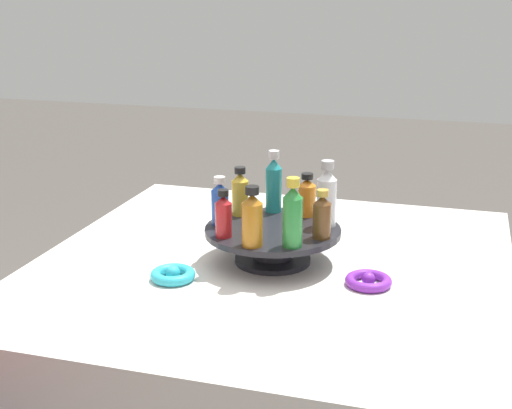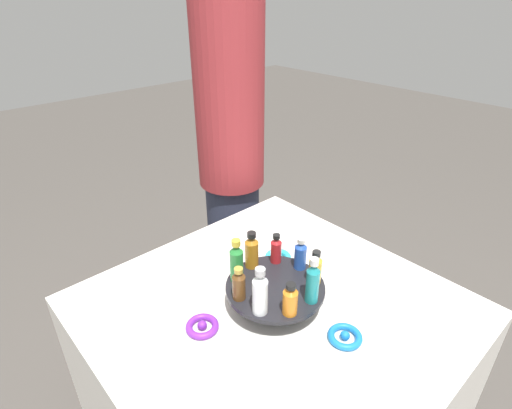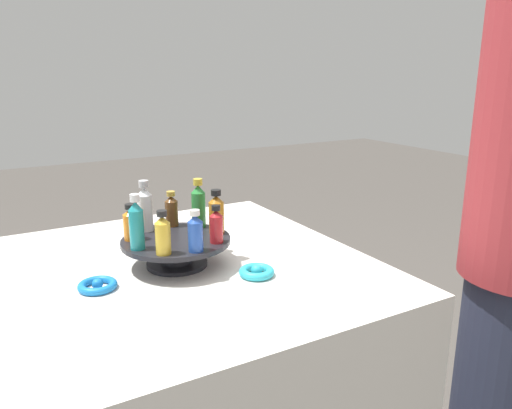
{
  "view_description": "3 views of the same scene",
  "coord_description": "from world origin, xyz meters",
  "px_view_note": "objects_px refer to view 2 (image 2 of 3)",
  "views": [
    {
      "loc": [
        -0.35,
        1.32,
        1.32
      ],
      "look_at": [
        0.02,
        0.04,
        0.9
      ],
      "focal_mm": 50.0,
      "sensor_mm": 36.0,
      "label": 1
    },
    {
      "loc": [
        -0.62,
        -0.6,
        1.57
      ],
      "look_at": [
        0.14,
        0.24,
        0.95
      ],
      "focal_mm": 28.0,
      "sensor_mm": 36.0,
      "label": 2
    },
    {
      "loc": [
        1.15,
        -0.42,
        1.26
      ],
      "look_at": [
        0.11,
        0.17,
        0.93
      ],
      "focal_mm": 35.0,
      "sensor_mm": 36.0,
      "label": 3
    }
  ],
  "objects_px": {
    "bottle_orange": "(290,300)",
    "bottle_blue": "(300,254)",
    "bottle_brown": "(239,284)",
    "ribbon_bow_purple": "(202,326)",
    "ribbon_bow_teal": "(278,257)",
    "ribbon_bow_blue": "(345,336)",
    "bottle_clear": "(260,293)",
    "bottle_amber": "(252,251)",
    "bottle_teal": "(313,282)",
    "bottle_gold": "(315,268)",
    "person_figure": "(231,151)",
    "bottle_red": "(276,249)",
    "display_stand": "(275,292)",
    "bottle_green": "(236,262)"
  },
  "relations": [
    {
      "from": "ribbon_bow_purple",
      "to": "person_figure",
      "type": "bearing_deg",
      "value": 45.9
    },
    {
      "from": "bottle_green",
      "to": "bottle_gold",
      "type": "bearing_deg",
      "value": -45.57
    },
    {
      "from": "bottle_orange",
      "to": "person_figure",
      "type": "distance_m",
      "value": 0.99
    },
    {
      "from": "bottle_teal",
      "to": "bottle_green",
      "type": "xyz_separation_m",
      "value": [
        -0.09,
        0.2,
        -0.0
      ]
    },
    {
      "from": "bottle_teal",
      "to": "bottle_gold",
      "type": "xyz_separation_m",
      "value": [
        0.06,
        0.04,
        -0.01
      ]
    },
    {
      "from": "bottle_orange",
      "to": "ribbon_bow_teal",
      "type": "bearing_deg",
      "value": 49.69
    },
    {
      "from": "bottle_teal",
      "to": "bottle_clear",
      "type": "bearing_deg",
      "value": 154.43
    },
    {
      "from": "bottle_gold",
      "to": "ribbon_bow_teal",
      "type": "distance_m",
      "value": 0.25
    },
    {
      "from": "bottle_amber",
      "to": "ribbon_bow_teal",
      "type": "bearing_deg",
      "value": 13.41
    },
    {
      "from": "ribbon_bow_teal",
      "to": "ribbon_bow_purple",
      "type": "height_order",
      "value": "ribbon_bow_teal"
    },
    {
      "from": "bottle_orange",
      "to": "bottle_green",
      "type": "bearing_deg",
      "value": 94.43
    },
    {
      "from": "bottle_teal",
      "to": "bottle_orange",
      "type": "bearing_deg",
      "value": 174.43
    },
    {
      "from": "bottle_red",
      "to": "display_stand",
      "type": "bearing_deg",
      "value": -135.57
    },
    {
      "from": "ribbon_bow_teal",
      "to": "bottle_orange",
      "type": "bearing_deg",
      "value": -130.31
    },
    {
      "from": "display_stand",
      "to": "bottle_brown",
      "type": "relative_size",
      "value": 2.85
    },
    {
      "from": "bottle_amber",
      "to": "bottle_green",
      "type": "xyz_separation_m",
      "value": [
        -0.07,
        -0.02,
        0.01
      ]
    },
    {
      "from": "bottle_teal",
      "to": "bottle_red",
      "type": "bearing_deg",
      "value": 74.43
    },
    {
      "from": "bottle_green",
      "to": "bottle_clear",
      "type": "xyz_separation_m",
      "value": [
        -0.04,
        -0.14,
        0.0
      ]
    },
    {
      "from": "bottle_gold",
      "to": "person_figure",
      "type": "distance_m",
      "value": 0.89
    },
    {
      "from": "bottle_gold",
      "to": "bottle_red",
      "type": "relative_size",
      "value": 1.1
    },
    {
      "from": "bottle_clear",
      "to": "bottle_amber",
      "type": "bearing_deg",
      "value": 54.43
    },
    {
      "from": "bottle_red",
      "to": "ribbon_bow_blue",
      "type": "height_order",
      "value": "bottle_red"
    },
    {
      "from": "ribbon_bow_blue",
      "to": "ribbon_bow_teal",
      "type": "relative_size",
      "value": 1.02
    },
    {
      "from": "ribbon_bow_purple",
      "to": "display_stand",
      "type": "bearing_deg",
      "value": -17.77
    },
    {
      "from": "bottle_blue",
      "to": "ribbon_bow_blue",
      "type": "bearing_deg",
      "value": -106.26
    },
    {
      "from": "display_stand",
      "to": "bottle_amber",
      "type": "height_order",
      "value": "bottle_amber"
    },
    {
      "from": "bottle_red",
      "to": "bottle_clear",
      "type": "xyz_separation_m",
      "value": [
        -0.18,
        -0.12,
        0.02
      ]
    },
    {
      "from": "display_stand",
      "to": "ribbon_bow_teal",
      "type": "bearing_deg",
      "value": 42.23
    },
    {
      "from": "display_stand",
      "to": "bottle_gold",
      "type": "bearing_deg",
      "value": -35.57
    },
    {
      "from": "bottle_teal",
      "to": "bottle_red",
      "type": "height_order",
      "value": "bottle_teal"
    },
    {
      "from": "bottle_orange",
      "to": "bottle_brown",
      "type": "bearing_deg",
      "value": 114.43
    },
    {
      "from": "ribbon_bow_blue",
      "to": "person_figure",
      "type": "height_order",
      "value": "person_figure"
    },
    {
      "from": "display_stand",
      "to": "ribbon_bow_blue",
      "type": "distance_m",
      "value": 0.22
    },
    {
      "from": "display_stand",
      "to": "bottle_clear",
      "type": "relative_size",
      "value": 2.03
    },
    {
      "from": "bottle_clear",
      "to": "bottle_brown",
      "type": "bearing_deg",
      "value": 94.43
    },
    {
      "from": "bottle_gold",
      "to": "bottle_green",
      "type": "xyz_separation_m",
      "value": [
        -0.15,
        0.16,
        0.01
      ]
    },
    {
      "from": "ribbon_bow_blue",
      "to": "person_figure",
      "type": "distance_m",
      "value": 1.05
    },
    {
      "from": "bottle_orange",
      "to": "bottle_blue",
      "type": "bearing_deg",
      "value": 34.43
    },
    {
      "from": "bottle_red",
      "to": "bottle_brown",
      "type": "relative_size",
      "value": 0.98
    },
    {
      "from": "display_stand",
      "to": "bottle_teal",
      "type": "relative_size",
      "value": 2.05
    },
    {
      "from": "ribbon_bow_purple",
      "to": "ribbon_bow_teal",
      "type": "bearing_deg",
      "value": 12.23
    },
    {
      "from": "bottle_amber",
      "to": "bottle_brown",
      "type": "bearing_deg",
      "value": -145.57
    },
    {
      "from": "ribbon_bow_teal",
      "to": "bottle_amber",
      "type": "bearing_deg",
      "value": -166.59
    },
    {
      "from": "bottle_gold",
      "to": "bottle_blue",
      "type": "bearing_deg",
      "value": 74.43
    },
    {
      "from": "bottle_clear",
      "to": "ribbon_bow_blue",
      "type": "relative_size",
      "value": 1.52
    },
    {
      "from": "bottle_green",
      "to": "bottle_brown",
      "type": "distance_m",
      "value": 0.08
    },
    {
      "from": "bottle_red",
      "to": "ribbon_bow_purple",
      "type": "height_order",
      "value": "bottle_red"
    },
    {
      "from": "display_stand",
      "to": "ribbon_bow_teal",
      "type": "distance_m",
      "value": 0.22
    },
    {
      "from": "bottle_clear",
      "to": "ribbon_bow_teal",
      "type": "height_order",
      "value": "bottle_clear"
    },
    {
      "from": "bottle_red",
      "to": "person_figure",
      "type": "height_order",
      "value": "person_figure"
    }
  ]
}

